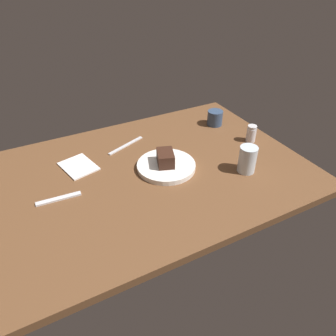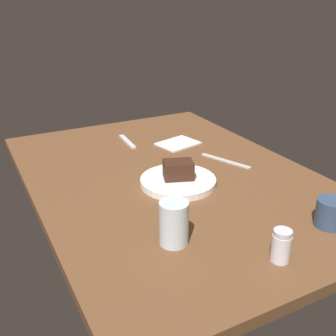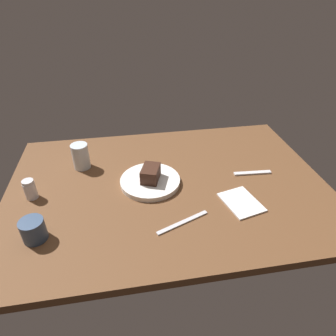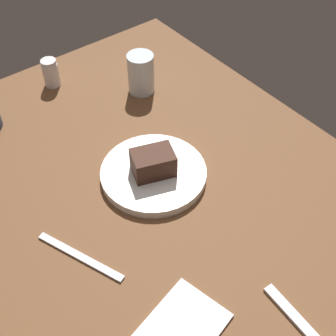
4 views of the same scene
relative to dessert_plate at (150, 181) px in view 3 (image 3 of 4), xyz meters
The scene contains 9 objects.
dining_table 7.26cm from the dessert_plate, 11.09° to the right, with size 120.00×84.00×3.00cm, color brown.
dessert_plate is the anchor object (origin of this frame).
chocolate_cake_slice 3.66cm from the dessert_plate, 33.16° to the right, with size 8.67×6.09×5.33cm, color #381E14.
salt_shaker 42.69cm from the dessert_plate, behind, with size 4.17×4.17×7.46cm.
water_glass 30.87cm from the dessert_plate, 149.06° to the left, with size 6.73×6.73×10.48cm, color silver.
coffee_cup 43.39cm from the dessert_plate, 149.95° to the right, with size 7.22×7.22×7.04cm, color #334766.
dessert_spoon 41.06cm from the dessert_plate, ahead, with size 15.00×1.80×0.70cm, color silver.
butter_knife 24.13cm from the dessert_plate, 71.11° to the right, with size 19.00×1.40×0.50cm, color silver.
folded_napkin 34.36cm from the dessert_plate, 28.99° to the right, with size 11.13×14.47×0.60cm, color white.
Camera 3 is at (-14.96, -87.97, 70.82)cm, focal length 31.37 mm.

